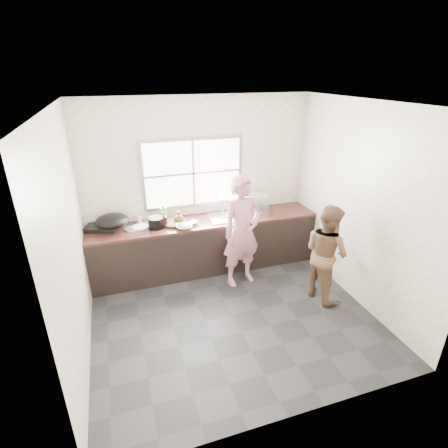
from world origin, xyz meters
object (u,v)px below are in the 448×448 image
object	(u,v)px
black_pot	(156,223)
glass_jar	(139,219)
dish_rack	(255,204)
burner	(103,225)
bottle_green	(164,211)
wok	(112,221)
plate_food	(140,227)
pot_lid_right	(148,223)
bowl_crabs	(247,211)
person_side	(326,253)
bowl_mince	(184,227)
bowl_held	(230,216)
bottle_brown_short	(179,218)
pot_lid_left	(132,229)
woman	(242,235)
bottle_brown_tall	(164,219)
cutting_board	(174,222)

from	to	relation	value
black_pot	glass_jar	world-z (taller)	black_pot
dish_rack	burner	bearing A→B (deg)	-170.71
bottle_green	wok	xyz separation A→B (m)	(-0.77, -0.15, 0.00)
plate_food	pot_lid_right	world-z (taller)	plate_food
burner	dish_rack	bearing A→B (deg)	-3.89
glass_jar	bowl_crabs	bearing A→B (deg)	-4.96
person_side	bowl_mince	xyz separation A→B (m)	(-1.76, 1.06, 0.19)
bowl_held	bottle_brown_short	world-z (taller)	bottle_brown_short
bowl_crabs	plate_food	distance (m)	1.73
bowl_mince	pot_lid_left	xyz separation A→B (m)	(-0.74, 0.22, -0.02)
glass_jar	woman	bearing A→B (deg)	-29.29
burner	bottle_green	bearing A→B (deg)	0.17
bottle_green	bottle_brown_tall	size ratio (longest dim) A/B	1.40
person_side	pot_lid_left	world-z (taller)	person_side
bowl_crabs	bottle_green	world-z (taller)	bottle_green
black_pot	plate_food	distance (m)	0.25
woman	bottle_brown_short	distance (m)	1.01
black_pot	pot_lid_right	world-z (taller)	black_pot
cutting_board	bottle_brown_short	size ratio (longest dim) A/B	2.20
bottle_brown_short	burner	distance (m)	1.13
plate_food	pot_lid_right	bearing A→B (deg)	44.27
cutting_board	bottle_green	world-z (taller)	bottle_green
person_side	burner	bearing A→B (deg)	53.83
plate_food	bottle_brown_tall	bearing A→B (deg)	-6.03
cutting_board	bowl_held	world-z (taller)	bowl_held
bowl_crabs	dish_rack	distance (m)	0.18
glass_jar	bottle_green	bearing A→B (deg)	-3.18
burner	pot_lid_right	xyz separation A→B (m)	(0.65, -0.05, -0.03)
woman	person_side	bearing A→B (deg)	-47.37
bottle_brown_tall	burner	size ratio (longest dim) A/B	0.46
plate_food	bottle_brown_short	xyz separation A→B (m)	(0.59, -0.02, 0.08)
glass_jar	pot_lid_left	xyz separation A→B (m)	(-0.13, -0.22, -0.05)
woman	glass_jar	xyz separation A→B (m)	(-1.40, 0.78, 0.12)
bowl_crabs	bottle_green	bearing A→B (deg)	174.54
person_side	bottle_brown_tall	world-z (taller)	person_side
woman	dish_rack	world-z (taller)	woman
pot_lid_right	bottle_green	bearing A→B (deg)	11.53
plate_food	wok	bearing A→B (deg)	176.69
plate_food	glass_jar	bearing A→B (deg)	87.80
woman	dish_rack	distance (m)	0.78
bowl_crabs	glass_jar	distance (m)	1.73
black_pot	bottle_brown_short	world-z (taller)	bottle_brown_short
plate_food	glass_jar	distance (m)	0.20
person_side	glass_jar	world-z (taller)	person_side
bowl_held	pot_lid_right	world-z (taller)	bowl_held
person_side	woman	bearing A→B (deg)	44.54
bowl_mince	plate_food	bearing A→B (deg)	158.24
person_side	pot_lid_left	distance (m)	2.81
bowl_mince	pot_lid_left	bearing A→B (deg)	163.28
cutting_board	bottle_green	distance (m)	0.26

